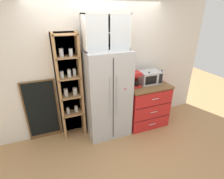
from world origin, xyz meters
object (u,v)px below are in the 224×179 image
object	(u,v)px
bottle_cobalt	(161,77)
mug_cream	(146,81)
microwave	(149,77)
coffee_maker	(135,79)
refrigerator	(107,94)
bottle_green	(148,79)
chalkboard_menu	(42,110)

from	to	relation	value
bottle_cobalt	mug_cream	bearing A→B (deg)	173.50
microwave	bottle_cobalt	distance (m)	0.27
bottle_cobalt	coffee_maker	bearing A→B (deg)	179.88
refrigerator	microwave	world-z (taller)	refrigerator
bottle_green	mug_cream	bearing A→B (deg)	88.82
mug_cream	bottle_green	distance (m)	0.11
refrigerator	bottle_green	world-z (taller)	refrigerator
mug_cream	refrigerator	bearing A→B (deg)	-177.72
coffee_maker	bottle_cobalt	world-z (taller)	coffee_maker
refrigerator	chalkboard_menu	distance (m)	1.28
coffee_maker	bottle_green	size ratio (longest dim) A/B	1.11
refrigerator	bottle_green	size ratio (longest dim) A/B	6.16
refrigerator	coffee_maker	world-z (taller)	refrigerator
microwave	coffee_maker	world-z (taller)	coffee_maker
chalkboard_menu	coffee_maker	bearing A→B (deg)	-9.07
coffee_maker	chalkboard_menu	xyz separation A→B (m)	(-1.82, 0.29, -0.49)
mug_cream	bottle_cobalt	xyz separation A→B (m)	(0.34, -0.04, 0.08)
mug_cream	bottle_green	xyz separation A→B (m)	(-0.00, -0.08, 0.08)
bottle_cobalt	microwave	bearing A→B (deg)	170.90
refrigerator	bottle_cobalt	xyz separation A→B (m)	(1.23, -0.00, 0.20)
bottle_green	chalkboard_menu	world-z (taller)	bottle_green
refrigerator	microwave	distance (m)	0.98
coffee_maker	bottle_cobalt	distance (m)	0.63
bottle_green	chalkboard_menu	size ratio (longest dim) A/B	0.23
bottle_green	bottle_cobalt	size ratio (longest dim) A/B	1.02
microwave	chalkboard_menu	size ratio (longest dim) A/B	0.36
refrigerator	coffee_maker	xyz separation A→B (m)	(0.60, -0.00, 0.24)
microwave	bottle_cobalt	size ratio (longest dim) A/B	1.61
coffee_maker	mug_cream	distance (m)	0.31
coffee_maker	bottle_green	xyz separation A→B (m)	(0.29, -0.04, -0.03)
bottle_green	microwave	bearing A→B (deg)	49.30
microwave	coffee_maker	xyz separation A→B (m)	(-0.36, -0.04, 0.03)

